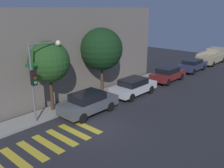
% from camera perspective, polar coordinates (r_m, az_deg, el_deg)
% --- Properties ---
extents(ground_plane, '(60.00, 60.00, 0.00)m').
position_cam_1_polar(ground_plane, '(15.30, -3.46, -10.33)').
color(ground_plane, '#28282D').
extents(sidewalk, '(26.00, 1.76, 0.14)m').
position_cam_1_polar(sidewalk, '(18.15, -12.59, -5.93)').
color(sidewalk, gray).
rests_on(sidewalk, ground).
extents(building_row, '(26.00, 6.00, 7.04)m').
position_cam_1_polar(building_row, '(20.74, -20.18, 6.27)').
color(building_row, slate).
rests_on(building_row, ground).
extents(crosswalk, '(5.99, 2.60, 0.00)m').
position_cam_1_polar(crosswalk, '(14.26, -14.52, -13.09)').
color(crosswalk, gold).
rests_on(crosswalk, ground).
extents(traffic_light_pole, '(2.57, 0.56, 5.12)m').
position_cam_1_polar(traffic_light_pole, '(15.77, -16.28, 3.08)').
color(traffic_light_pole, slate).
rests_on(traffic_light_pole, ground).
extents(sedan_near_corner, '(4.20, 1.82, 1.54)m').
position_cam_1_polar(sedan_near_corner, '(17.16, -5.40, -4.28)').
color(sedan_near_corner, '#4C5156').
rests_on(sedan_near_corner, ground).
extents(sedan_middle, '(4.32, 1.79, 1.46)m').
position_cam_1_polar(sedan_middle, '(20.74, 4.98, -0.57)').
color(sedan_middle, silver).
rests_on(sedan_middle, ground).
extents(sedan_far_end, '(4.25, 1.77, 1.44)m').
position_cam_1_polar(sedan_far_end, '(25.26, 12.67, 2.27)').
color(sedan_far_end, maroon).
rests_on(sedan_far_end, ground).
extents(sedan_tail_of_row, '(4.38, 1.77, 1.38)m').
position_cam_1_polar(sedan_tail_of_row, '(30.05, 17.90, 4.15)').
color(sedan_tail_of_row, '#2D3351').
rests_on(sedan_tail_of_row, ground).
extents(pickup_truck, '(5.61, 2.02, 1.86)m').
position_cam_1_polar(pickup_truck, '(35.46, 22.01, 5.95)').
color(pickup_truck, tan).
rests_on(pickup_truck, ground).
extents(tree_near_corner, '(2.78, 2.78, 4.98)m').
position_cam_1_polar(tree_near_corner, '(17.17, -14.16, 4.95)').
color(tree_near_corner, '#42301E').
rests_on(tree_near_corner, ground).
extents(tree_midblock, '(3.43, 3.43, 5.55)m').
position_cam_1_polar(tree_midblock, '(20.27, -2.41, 7.94)').
color(tree_midblock, '#4C3823').
rests_on(tree_midblock, ground).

